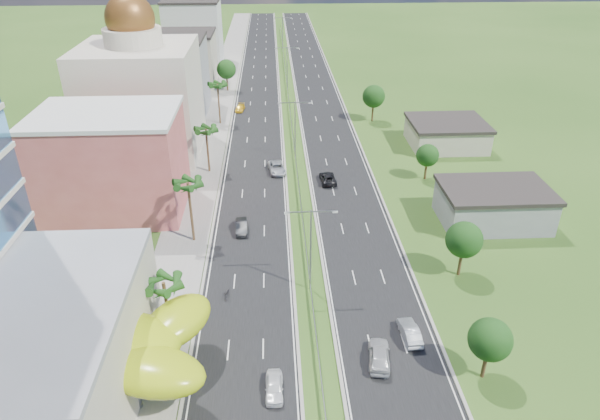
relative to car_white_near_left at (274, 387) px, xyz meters
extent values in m
plane|color=#2D5119|center=(4.56, 5.96, -0.76)|extent=(500.00, 500.00, 0.00)
cube|color=black|center=(-2.94, 95.96, -0.74)|extent=(11.00, 260.00, 0.04)
cube|color=black|center=(12.06, 95.96, -0.74)|extent=(11.00, 260.00, 0.04)
cube|color=gray|center=(-12.44, 95.96, -0.70)|extent=(7.00, 260.00, 0.12)
cube|color=gray|center=(4.56, 77.96, -0.14)|extent=(0.08, 216.00, 0.28)
cube|color=gray|center=(4.56, 179.96, -0.41)|extent=(0.10, 0.12, 0.70)
cylinder|color=gray|center=(4.56, 15.96, 4.74)|extent=(0.20, 0.20, 11.00)
cube|color=gray|center=(3.12, 15.96, 10.04)|extent=(2.88, 0.12, 0.12)
cube|color=gray|center=(6.00, 15.96, 10.04)|extent=(2.88, 0.12, 0.12)
cube|color=silver|center=(1.84, 15.96, 9.94)|extent=(0.60, 0.25, 0.18)
cube|color=silver|center=(7.28, 15.96, 9.94)|extent=(0.60, 0.25, 0.18)
cylinder|color=gray|center=(4.56, 55.96, 4.74)|extent=(0.20, 0.20, 11.00)
cube|color=gray|center=(3.12, 55.96, 10.04)|extent=(2.88, 0.12, 0.12)
cube|color=gray|center=(6.00, 55.96, 10.04)|extent=(2.88, 0.12, 0.12)
cube|color=silver|center=(1.84, 55.96, 9.94)|extent=(0.60, 0.25, 0.18)
cube|color=silver|center=(7.28, 55.96, 9.94)|extent=(0.60, 0.25, 0.18)
cylinder|color=gray|center=(4.56, 100.96, 4.74)|extent=(0.20, 0.20, 11.00)
cube|color=gray|center=(3.12, 100.96, 10.04)|extent=(2.88, 0.12, 0.12)
cube|color=gray|center=(6.00, 100.96, 10.04)|extent=(2.88, 0.12, 0.12)
cube|color=silver|center=(1.84, 100.96, 9.94)|extent=(0.60, 0.25, 0.18)
cube|color=silver|center=(7.28, 100.96, 9.94)|extent=(0.60, 0.25, 0.18)
cylinder|color=gray|center=(4.56, 145.96, 4.74)|extent=(0.20, 0.20, 11.00)
cube|color=gray|center=(3.12, 145.96, 10.04)|extent=(2.88, 0.12, 0.12)
cube|color=gray|center=(6.00, 145.96, 10.04)|extent=(2.88, 0.12, 0.12)
cube|color=silver|center=(1.84, 145.96, 9.94)|extent=(0.60, 0.25, 0.18)
cube|color=silver|center=(7.28, 145.96, 9.94)|extent=(0.60, 0.25, 0.18)
cylinder|color=gray|center=(-19.44, 3.96, 1.24)|extent=(0.50, 0.50, 4.00)
cylinder|color=gray|center=(-12.44, -1.04, 1.24)|extent=(0.50, 0.50, 4.00)
cylinder|color=gray|center=(-10.44, 3.96, 1.24)|extent=(0.50, 0.50, 4.00)
cube|color=#BD524D|center=(-23.44, 37.96, 6.74)|extent=(20.00, 15.00, 15.00)
cube|color=beige|center=(-23.44, 60.96, 9.24)|extent=(20.00, 20.00, 20.00)
cylinder|color=beige|center=(-23.44, 60.96, 20.74)|extent=(10.00, 10.00, 3.00)
sphere|color=brown|center=(-23.44, 60.96, 23.74)|extent=(8.40, 8.40, 8.40)
cube|color=gray|center=(-22.44, 85.96, 7.24)|extent=(16.00, 15.00, 16.00)
cube|color=#B5AE95|center=(-22.44, 107.96, 5.74)|extent=(16.00, 15.00, 13.00)
cube|color=silver|center=(-22.44, 130.96, 8.24)|extent=(16.00, 15.00, 18.00)
cube|color=gray|center=(32.56, 30.96, 1.74)|extent=(15.00, 10.00, 5.00)
cube|color=#B5AE95|center=(34.56, 60.96, 1.44)|extent=(14.00, 12.00, 4.40)
cylinder|color=#47301C|center=(-10.94, 7.96, 2.99)|extent=(0.36, 0.36, 7.50)
cylinder|color=#47301C|center=(-10.94, 27.96, 3.74)|extent=(0.36, 0.36, 9.00)
cylinder|color=#47301C|center=(-10.94, 50.96, 3.24)|extent=(0.36, 0.36, 8.00)
cylinder|color=#47301C|center=(-10.94, 75.96, 3.64)|extent=(0.36, 0.36, 8.80)
cylinder|color=#47301C|center=(-10.94, 100.96, 1.69)|extent=(0.40, 0.40, 4.90)
sphere|color=#1C4816|center=(-10.94, 100.96, 4.84)|extent=(4.90, 4.90, 4.90)
cylinder|color=#47301C|center=(20.56, 0.96, 1.34)|extent=(0.40, 0.40, 4.20)
sphere|color=#1C4816|center=(20.56, 0.96, 4.04)|extent=(4.20, 4.20, 4.20)
cylinder|color=#47301C|center=(23.56, 17.96, 1.52)|extent=(0.40, 0.40, 4.55)
sphere|color=#1C4816|center=(23.56, 17.96, 4.44)|extent=(4.55, 4.55, 4.55)
cylinder|color=#47301C|center=(26.56, 45.96, 1.17)|extent=(0.40, 0.40, 3.85)
sphere|color=#1C4816|center=(26.56, 45.96, 3.64)|extent=(3.85, 3.85, 3.85)
cylinder|color=#47301C|center=(22.56, 75.96, 1.69)|extent=(0.40, 0.40, 4.90)
sphere|color=#1C4816|center=(22.56, 75.96, 4.84)|extent=(4.90, 4.90, 4.90)
imported|color=white|center=(0.00, 0.00, 0.00)|extent=(1.72, 4.22, 1.43)
imported|color=black|center=(-4.38, 30.07, 0.04)|extent=(1.87, 4.67, 1.51)
imported|color=#ABAEB3|center=(1.03, 50.06, 0.08)|extent=(3.42, 6.06, 1.60)
imported|color=yellow|center=(-7.00, 84.56, -0.07)|extent=(2.39, 4.63, 1.29)
imported|color=silver|center=(10.70, 3.46, 0.17)|extent=(2.85, 5.48, 1.78)
imported|color=#B9BBC2|center=(14.63, 6.81, 0.07)|extent=(1.90, 4.83, 1.56)
imported|color=black|center=(9.65, 45.55, 0.02)|extent=(2.73, 5.44, 1.48)
imported|color=black|center=(-5.47, 14.86, -0.10)|extent=(0.91, 2.01, 1.24)
camera|label=1|loc=(0.51, -36.32, 39.24)|focal=32.00mm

